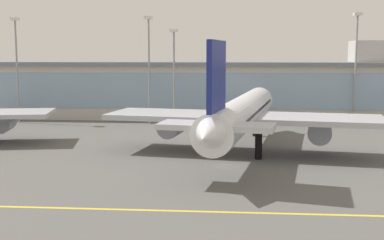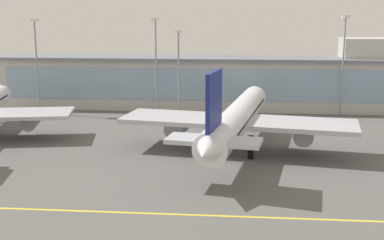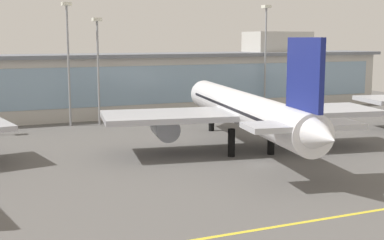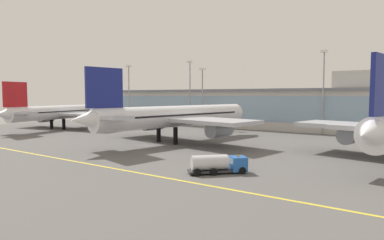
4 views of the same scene
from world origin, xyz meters
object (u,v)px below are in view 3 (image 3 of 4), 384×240
Objects in this scene: apron_light_mast_centre at (68,47)px; apron_light_mast_far_east at (98,54)px; apron_light_mast_east at (266,43)px; airliner_near_right at (244,110)px.

apron_light_mast_centre is 6.14m from apron_light_mast_far_east.
apron_light_mast_east is 41.79m from apron_light_mast_far_east.
airliner_near_right is at bearing -59.28° from apron_light_mast_centre.
apron_light_mast_far_east is at bearing -175.49° from apron_light_mast_east.
apron_light_mast_centre is 47.60m from apron_light_mast_east.
apron_light_mast_centre is 0.97× the size of apron_light_mast_east.
apron_light_mast_centre is at bearing -176.66° from apron_light_mast_east.
apron_light_mast_far_east is at bearing 32.79° from airliner_near_right.
airliner_near_right is at bearing -66.57° from apron_light_mast_far_east.
airliner_near_right is 42.17m from apron_light_mast_centre.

